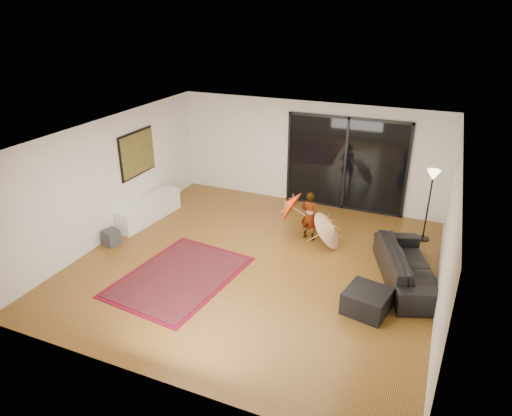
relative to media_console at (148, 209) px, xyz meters
The scene contains 17 objects.
floor 3.38m from the media_console, 15.49° to the right, with size 7.00×7.00×0.00m, color olive.
ceiling 4.16m from the media_console, 15.49° to the right, with size 7.00×7.00×0.00m, color white.
wall_back 4.30m from the media_console, 38.65° to the left, with size 7.00×7.00×0.00m, color silver.
wall_front 5.58m from the media_console, 53.55° to the right, with size 7.00×7.00×0.00m, color silver.
wall_left 1.43m from the media_console, 105.51° to the right, with size 7.00×7.00×0.00m, color silver.
wall_right 6.89m from the media_console, ahead, with size 7.00×7.00×0.00m, color silver.
sliding_door 5.05m from the media_console, 31.14° to the left, with size 3.06×0.07×2.40m.
painting 1.40m from the media_console, 155.09° to the left, with size 0.04×1.28×1.08m.
media_console is the anchor object (origin of this frame).
speaker 1.41m from the media_console, 90.00° to the right, with size 0.31×0.31×0.35m, color #424244.
persian_rug 2.87m from the media_console, 43.27° to the right, with size 2.20×2.86×0.02m.
sofa 6.21m from the media_console, ahead, with size 2.30×0.90×0.67m, color black.
ottoman 5.88m from the media_console, 16.09° to the right, with size 0.71×0.71×0.41m, color black.
floor_lamp 6.62m from the media_console, 13.64° to the left, with size 0.28×0.28×1.66m.
child 3.99m from the media_console, ahead, with size 0.41×0.27×1.13m, color #999999.
parasol_orange 3.46m from the media_console, ahead, with size 0.50×0.75×0.83m.
parasol_white 4.57m from the media_console, ahead, with size 0.70×0.88×0.96m.
Camera 1 is at (3.15, -7.48, 4.89)m, focal length 32.00 mm.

